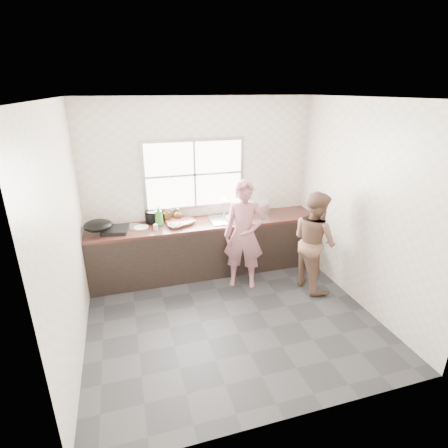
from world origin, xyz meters
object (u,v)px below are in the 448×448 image
object	(u,v)px
wok	(98,225)
bowl_held	(237,218)
bowl_mince	(175,226)
plate_food	(141,227)
bottle_brown_tall	(167,215)
black_pot	(153,216)
woman	(244,238)
dish_rack	(256,207)
pot_lid_left	(133,227)
burner	(115,230)
pot_lid_right	(120,229)
bottle_green	(159,215)
person_side	(314,241)
bowl_crabs	(233,218)
cutting_board	(180,222)
bottle_brown_short	(178,215)
glass_jar	(156,227)

from	to	relation	value
wok	bowl_held	bearing A→B (deg)	-0.37
bowl_mince	bowl_held	xyz separation A→B (m)	(0.98, 0.03, 0.01)
plate_food	bottle_brown_tall	distance (m)	0.45
bowl_held	bowl_mince	bearing A→B (deg)	-178.28
black_pot	woman	bearing A→B (deg)	-32.92
dish_rack	pot_lid_left	size ratio (longest dim) A/B	1.26
burner	pot_lid_right	bearing A→B (deg)	39.62
bottle_brown_tall	bowl_mince	bearing A→B (deg)	-73.51
black_pot	burner	distance (m)	0.63
plate_food	pot_lid_right	xyz separation A→B (m)	(-0.30, 0.02, -0.00)
bottle_green	wok	xyz separation A→B (m)	(-0.86, -0.10, -0.03)
bowl_mince	person_side	bearing A→B (deg)	-23.04
plate_food	bottle_brown_tall	xyz separation A→B (m)	(0.41, 0.17, 0.09)
bowl_mince	dish_rack	distance (m)	1.36
bowl_crabs	bowl_held	bearing A→B (deg)	-21.84
pot_lid_left	pot_lid_right	bearing A→B (deg)	-160.96
cutting_board	bowl_crabs	world-z (taller)	bowl_crabs
bottle_brown_tall	bottle_brown_short	size ratio (longest dim) A/B	1.17
person_side	pot_lid_right	bearing A→B (deg)	63.17
pot_lid_right	glass_jar	bearing A→B (deg)	-17.36
person_side	burner	world-z (taller)	person_side
black_pot	bottle_brown_tall	bearing A→B (deg)	-11.18
woman	glass_jar	world-z (taller)	woman
plate_food	pot_lid_left	size ratio (longest dim) A/B	0.79
bowl_crabs	bottle_green	world-z (taller)	bottle_green
wok	pot_lid_left	xyz separation A→B (m)	(0.47, 0.16, -0.13)
woman	black_pot	bearing A→B (deg)	169.61
bottle_green	bottle_brown_tall	bearing A→B (deg)	46.88
woman	pot_lid_right	distance (m)	1.82
bowl_held	bottle_green	xyz separation A→B (m)	(-1.20, 0.11, 0.13)
bottle_brown_tall	black_pot	bearing A→B (deg)	168.82
bottle_green	glass_jar	xyz separation A→B (m)	(-0.07, -0.17, -0.12)
bowl_crabs	glass_jar	world-z (taller)	glass_jar
plate_food	dish_rack	size ratio (longest dim) A/B	0.62
woman	plate_food	xyz separation A→B (m)	(-1.42, 0.57, 0.11)
cutting_board	woman	bearing A→B (deg)	-36.97
person_side	black_pot	bearing A→B (deg)	54.95
bottle_brown_tall	glass_jar	distance (m)	0.38
plate_food	woman	bearing A→B (deg)	-22.05
black_pot	bottle_green	distance (m)	0.21
bowl_mince	bottle_brown_short	size ratio (longest dim) A/B	1.22
bowl_crabs	pot_lid_right	size ratio (longest dim) A/B	0.64
bottle_brown_tall	plate_food	bearing A→B (deg)	-157.51
glass_jar	pot_lid_left	bearing A→B (deg)	145.40
woman	pot_lid_right	size ratio (longest dim) A/B	5.41
bowl_held	dish_rack	bearing A→B (deg)	22.00
person_side	bottle_brown_short	size ratio (longest dim) A/B	8.47
bottle_brown_short	pot_lid_left	size ratio (longest dim) A/B	0.63
glass_jar	cutting_board	bearing A→B (deg)	25.19
woman	black_pot	distance (m)	1.45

